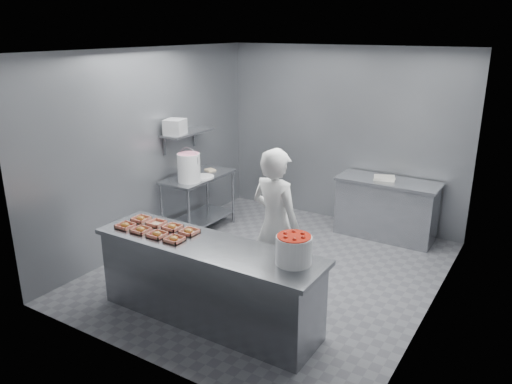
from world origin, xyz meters
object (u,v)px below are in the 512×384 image
(glaze_bucket, at_px, (189,167))
(tray_2, at_px, (157,234))
(tray_1, at_px, (141,230))
(tray_3, at_px, (174,239))
(back_counter, at_px, (386,208))
(tray_7, at_px, (189,231))
(tray_0, at_px, (125,226))
(service_counter, at_px, (208,282))
(tray_5, at_px, (157,223))
(tray_6, at_px, (172,227))
(tray_4, at_px, (141,219))
(prep_table, at_px, (199,195))
(appliance, at_px, (175,127))
(worker, at_px, (276,226))
(strawberry_tub, at_px, (294,249))

(glaze_bucket, bearing_deg, tray_2, -60.74)
(tray_1, xyz_separation_m, tray_3, (0.48, 0.00, 0.00))
(back_counter, bearing_deg, tray_7, -111.54)
(back_counter, bearing_deg, tray_0, -120.09)
(service_counter, distance_m, tray_2, 0.75)
(tray_5, relative_size, tray_6, 1.00)
(tray_4, xyz_separation_m, tray_7, (0.72, 0.00, 0.00))
(tray_2, bearing_deg, tray_7, 45.76)
(tray_6, bearing_deg, tray_3, -45.76)
(service_counter, height_order, prep_table, same)
(tray_5, bearing_deg, appliance, 122.94)
(tray_5, relative_size, glaze_bucket, 0.37)
(tray_6, bearing_deg, worker, 35.97)
(tray_5, bearing_deg, tray_3, -27.33)
(strawberry_tub, bearing_deg, back_counter, 91.43)
(back_counter, xyz_separation_m, tray_4, (-1.95, -3.13, 0.47))
(prep_table, height_order, tray_7, tray_7)
(back_counter, bearing_deg, tray_5, -118.69)
(prep_table, relative_size, tray_4, 6.40)
(tray_5, relative_size, worker, 0.10)
(service_counter, height_order, back_counter, same)
(service_counter, distance_m, appliance, 2.76)
(tray_5, bearing_deg, strawberry_tub, -1.38)
(tray_4, bearing_deg, tray_6, 0.00)
(tray_2, bearing_deg, back_counter, 66.39)
(tray_1, relative_size, tray_6, 1.00)
(tray_0, xyz_separation_m, tray_7, (0.72, 0.25, 0.00))
(service_counter, distance_m, tray_4, 1.16)
(service_counter, distance_m, tray_3, 0.59)
(tray_3, height_order, tray_4, same)
(service_counter, height_order, tray_3, tray_3)
(prep_table, bearing_deg, tray_6, -59.51)
(service_counter, bearing_deg, tray_7, 159.76)
(tray_3, distance_m, tray_7, 0.25)
(tray_7, bearing_deg, tray_2, -134.24)
(tray_3, bearing_deg, tray_6, 134.24)
(appliance, bearing_deg, tray_2, -71.03)
(tray_1, bearing_deg, prep_table, 111.95)
(tray_0, relative_size, tray_2, 1.00)
(prep_table, relative_size, tray_0, 6.40)
(back_counter, distance_m, strawberry_tub, 3.23)
(tray_2, xyz_separation_m, tray_4, (-0.48, 0.25, 0.00))
(tray_2, bearing_deg, tray_4, 152.82)
(tray_7, bearing_deg, back_counter, 68.46)
(service_counter, relative_size, tray_6, 13.88)
(tray_4, bearing_deg, back_counter, 57.99)
(prep_table, distance_m, tray_4, 1.95)
(tray_7, bearing_deg, strawberry_tub, -1.88)
(tray_7, bearing_deg, tray_0, -161.10)
(tray_3, distance_m, tray_4, 0.76)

